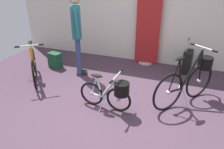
{
  "coord_description": "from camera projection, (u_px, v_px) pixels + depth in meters",
  "views": [
    {
      "loc": [
        1.16,
        -2.9,
        2.24
      ],
      "look_at": [
        -0.03,
        0.32,
        0.55
      ],
      "focal_mm": 34.38,
      "sensor_mm": 36.0,
      "label": 1
    }
  ],
  "objects": [
    {
      "name": "ground_plane",
      "position": [
        107.0,
        110.0,
        3.79
      ],
      "size": [
        7.09,
        7.09,
        0.0
      ],
      "primitive_type": "plane",
      "color": "#473342"
    },
    {
      "name": "display_bike_right",
      "position": [
        34.0,
        66.0,
        4.65
      ],
      "size": [
        0.87,
        1.07,
        0.93
      ],
      "color": "black",
      "rests_on": "ground_plane"
    },
    {
      "name": "folding_bike_foreground",
      "position": [
        112.0,
        92.0,
        3.67
      ],
      "size": [
        0.98,
        0.53,
        0.7
      ],
      "color": "black",
      "rests_on": "ground_plane"
    },
    {
      "name": "backpack_on_floor",
      "position": [
        55.0,
        60.0,
        5.37
      ],
      "size": [
        0.35,
        0.28,
        0.38
      ],
      "color": "#19472D",
      "rests_on": "ground_plane"
    },
    {
      "name": "back_wall",
      "position": [
        144.0,
        4.0,
        5.26
      ],
      "size": [
        7.09,
        0.1,
        2.94
      ],
      "primitive_type": "cube",
      "color": "silver",
      "rests_on": "ground_plane"
    },
    {
      "name": "visitor_near_wall",
      "position": [
        77.0,
        29.0,
        4.65
      ],
      "size": [
        0.37,
        0.48,
        1.83
      ],
      "color": "navy",
      "rests_on": "ground_plane"
    },
    {
      "name": "floor_banner_stand",
      "position": [
        148.0,
        33.0,
        5.34
      ],
      "size": [
        0.6,
        0.36,
        1.79
      ],
      "color": "#B7B7BC",
      "rests_on": "ground_plane"
    },
    {
      "name": "display_bike_left",
      "position": [
        190.0,
        79.0,
        3.85
      ],
      "size": [
        0.95,
        1.22,
        1.04
      ],
      "color": "black",
      "rests_on": "ground_plane"
    },
    {
      "name": "rolling_suitcase",
      "position": [
        187.0,
        61.0,
        5.08
      ],
      "size": [
        0.22,
        0.38,
        0.83
      ],
      "color": "black",
      "rests_on": "ground_plane"
    }
  ]
}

